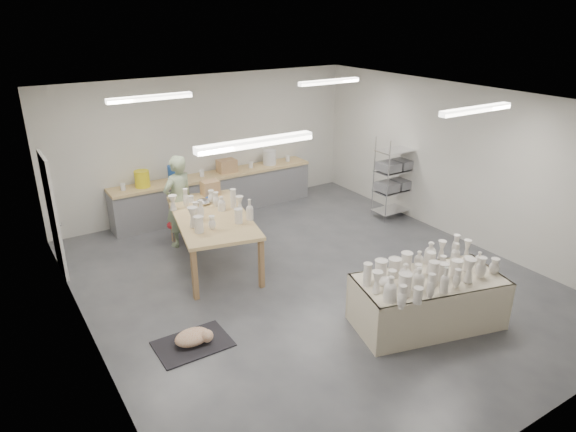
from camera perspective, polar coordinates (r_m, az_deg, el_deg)
room at (r=7.99m, az=1.66°, el=5.90°), size 8.00×8.02×3.00m
back_counter at (r=11.52m, az=-8.07°, el=2.66°), size 4.60×0.60×1.24m
wire_shelf at (r=11.32m, az=11.83°, el=4.35°), size 0.88×0.48×1.80m
drying_table at (r=7.71m, az=15.21°, el=-8.78°), size 2.30×1.53×1.11m
work_table at (r=9.16m, az=-8.54°, el=0.30°), size 1.72×2.66×1.29m
rug at (r=7.37m, az=-10.52°, el=-13.79°), size 1.00×0.70×0.02m
cat at (r=7.30m, az=-10.37°, el=-13.06°), size 0.58×0.48×0.21m
potter at (r=9.91m, az=-12.05°, el=1.62°), size 0.75×0.61×1.79m
red_stool at (r=10.37m, az=-12.33°, el=-1.03°), size 0.44×0.44×0.33m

